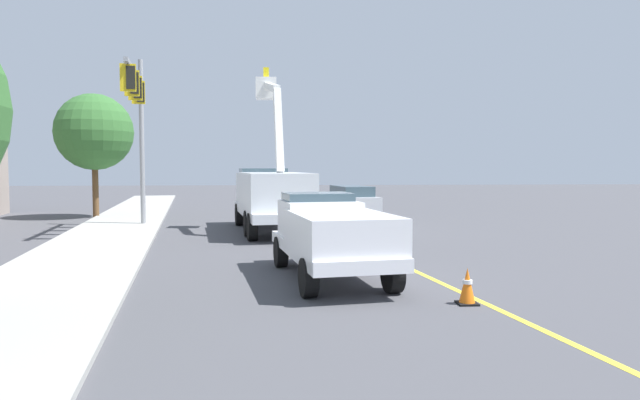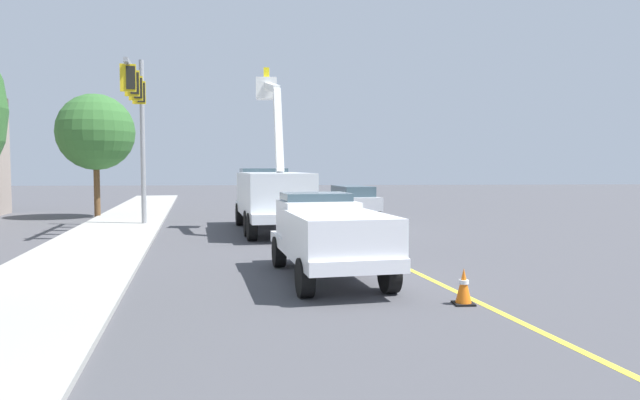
{
  "view_description": "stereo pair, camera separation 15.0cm",
  "coord_description": "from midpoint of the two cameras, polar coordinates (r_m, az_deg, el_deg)",
  "views": [
    {
      "loc": [
        -23.9,
        2.18,
        2.76
      ],
      "look_at": [
        -1.13,
        0.43,
        1.4
      ],
      "focal_mm": 31.29,
      "sensor_mm": 36.0,
      "label": 1
    },
    {
      "loc": [
        -23.91,
        2.03,
        2.76
      ],
      "look_at": [
        -1.13,
        0.43,
        1.4
      ],
      "focal_mm": 31.29,
      "sensor_mm": 36.0,
      "label": 2
    }
  ],
  "objects": [
    {
      "name": "service_pickup_truck",
      "position": [
        13.74,
        1.16,
        -3.46
      ],
      "size": [
        5.85,
        2.93,
        2.06
      ],
      "color": "white",
      "rests_on": "ground"
    },
    {
      "name": "traffic_signal_mast",
      "position": [
        25.27,
        -17.94,
        9.03
      ],
      "size": [
        6.3,
        1.24,
        7.69
      ],
      "color": "gray",
      "rests_on": "ground"
    },
    {
      "name": "traffic_cone_mid_rear",
      "position": [
        28.41,
        -2.75,
        -1.32
      ],
      "size": [
        0.4,
        0.4,
        0.85
      ],
      "color": "black",
      "rests_on": "ground"
    },
    {
      "name": "sidewalk_far_side",
      "position": [
        23.68,
        -20.55,
        -3.36
      ],
      "size": [
        59.85,
        12.67,
        0.12
      ],
      "primitive_type": "cube",
      "rotation": [
        0.0,
        0.0,
        0.15
      ],
      "color": "#9E9E99",
      "rests_on": "ground"
    },
    {
      "name": "passing_minivan",
      "position": [
        31.35,
        3.53,
        0.14
      ],
      "size": [
        5.03,
        2.61,
        1.69
      ],
      "color": "silver",
      "rests_on": "ground"
    },
    {
      "name": "lane_centre_stripe",
      "position": [
        24.15,
        1.01,
        -3.14
      ],
      "size": [
        49.44,
        7.75,
        0.01
      ],
      "primitive_type": "cube",
      "rotation": [
        0.0,
        0.0,
        0.15
      ],
      "color": "yellow",
      "rests_on": "ground"
    },
    {
      "name": "traffic_cone_mid_front",
      "position": [
        19.27,
        2.91,
        -3.67
      ],
      "size": [
        0.4,
        0.4,
        0.79
      ],
      "color": "black",
      "rests_on": "ground"
    },
    {
      "name": "traffic_cone_leading",
      "position": [
        11.68,
        14.84,
        -8.56
      ],
      "size": [
        0.4,
        0.4,
        0.74
      ],
      "color": "black",
      "rests_on": "ground"
    },
    {
      "name": "utility_bucket_truck",
      "position": [
        23.94,
        -4.86,
        0.66
      ],
      "size": [
        8.48,
        3.72,
        7.1
      ],
      "color": "silver",
      "rests_on": "ground"
    },
    {
      "name": "ground",
      "position": [
        24.15,
        1.01,
        -3.15
      ],
      "size": [
        120.0,
        120.0,
        0.0
      ],
      "primitive_type": "plane",
      "color": "#47474C"
    },
    {
      "name": "street_tree_right",
      "position": [
        32.53,
        -21.85,
        6.44
      ],
      "size": [
        4.1,
        4.1,
        6.68
      ],
      "color": "brown",
      "rests_on": "ground"
    }
  ]
}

